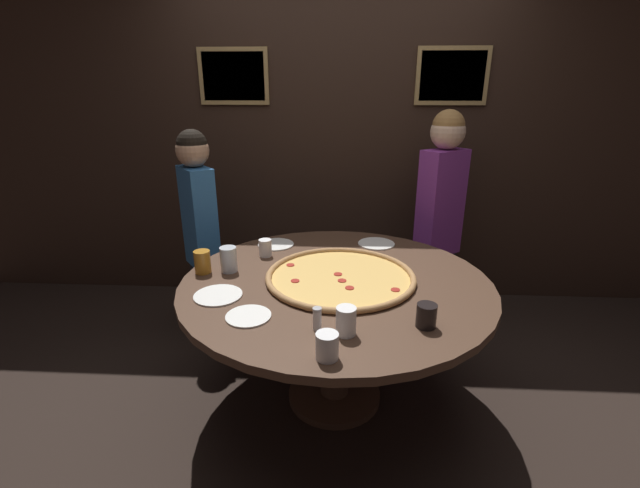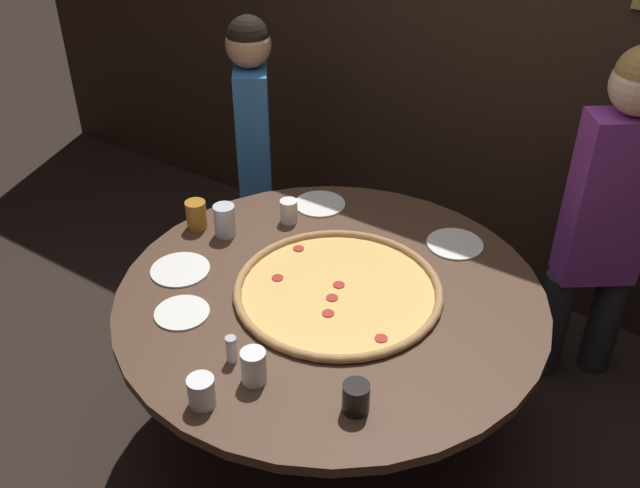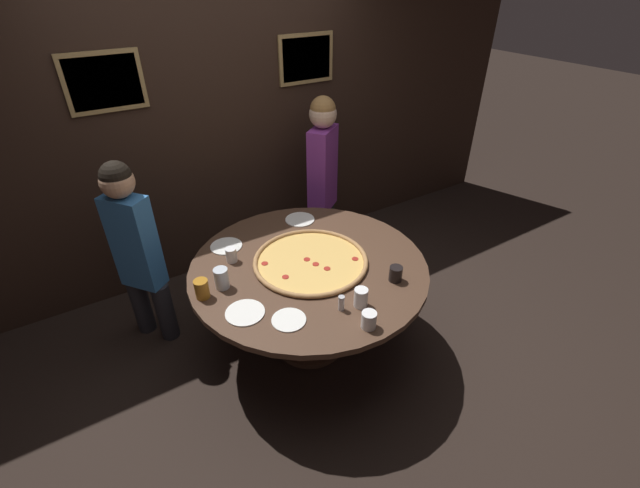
# 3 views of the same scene
# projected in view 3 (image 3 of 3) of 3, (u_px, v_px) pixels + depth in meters

# --- Properties ---
(ground_plane) EXTENTS (24.00, 24.00, 0.00)m
(ground_plane) POSITION_uv_depth(u_px,v_px,m) (310.00, 342.00, 3.28)
(ground_plane) COLOR black
(back_wall) EXTENTS (6.40, 0.08, 2.60)m
(back_wall) POSITION_uv_depth(u_px,v_px,m) (222.00, 125.00, 3.54)
(back_wall) COLOR black
(back_wall) RESTS_ON ground_plane
(dining_table) EXTENTS (1.59, 1.59, 0.74)m
(dining_table) POSITION_uv_depth(u_px,v_px,m) (309.00, 280.00, 2.94)
(dining_table) COLOR #4C3323
(dining_table) RESTS_ON ground_plane
(giant_pizza) EXTENTS (0.78, 0.78, 0.03)m
(giant_pizza) POSITION_uv_depth(u_px,v_px,m) (311.00, 261.00, 2.88)
(giant_pizza) COLOR #EAB75B
(giant_pizza) RESTS_ON dining_table
(drink_cup_near_right) EXTENTS (0.08, 0.08, 0.10)m
(drink_cup_near_right) POSITION_uv_depth(u_px,v_px,m) (369.00, 320.00, 2.35)
(drink_cup_near_right) COLOR white
(drink_cup_near_right) RESTS_ON dining_table
(drink_cup_centre_back) EXTENTS (0.07, 0.07, 0.10)m
(drink_cup_centre_back) POSITION_uv_depth(u_px,v_px,m) (231.00, 255.00, 2.87)
(drink_cup_centre_back) COLOR white
(drink_cup_centre_back) RESTS_ON dining_table
(drink_cup_beside_pizza) EXTENTS (0.09, 0.09, 0.14)m
(drink_cup_beside_pizza) POSITION_uv_depth(u_px,v_px,m) (221.00, 278.00, 2.63)
(drink_cup_beside_pizza) COLOR silver
(drink_cup_beside_pizza) RESTS_ON dining_table
(drink_cup_far_right) EXTENTS (0.08, 0.08, 0.10)m
(drink_cup_far_right) POSITION_uv_depth(u_px,v_px,m) (396.00, 274.00, 2.70)
(drink_cup_far_right) COLOR black
(drink_cup_far_right) RESTS_ON dining_table
(drink_cup_by_shaker) EXTENTS (0.09, 0.09, 0.12)m
(drink_cup_by_shaker) POSITION_uv_depth(u_px,v_px,m) (202.00, 289.00, 2.56)
(drink_cup_by_shaker) COLOR #BC7A23
(drink_cup_by_shaker) RESTS_ON dining_table
(drink_cup_front_edge) EXTENTS (0.08, 0.08, 0.12)m
(drink_cup_front_edge) POSITION_uv_depth(u_px,v_px,m) (361.00, 298.00, 2.49)
(drink_cup_front_edge) COLOR white
(drink_cup_front_edge) RESTS_ON dining_table
(white_plate_left_side) EXTENTS (0.23, 0.23, 0.01)m
(white_plate_left_side) POSITION_uv_depth(u_px,v_px,m) (300.00, 219.00, 3.36)
(white_plate_left_side) COLOR white
(white_plate_left_side) RESTS_ON dining_table
(white_plate_far_back) EXTENTS (0.23, 0.23, 0.01)m
(white_plate_far_back) POSITION_uv_depth(u_px,v_px,m) (226.00, 246.00, 3.04)
(white_plate_far_back) COLOR white
(white_plate_far_back) RESTS_ON dining_table
(white_plate_beside_cup) EXTENTS (0.20, 0.20, 0.01)m
(white_plate_beside_cup) POSITION_uv_depth(u_px,v_px,m) (289.00, 320.00, 2.42)
(white_plate_beside_cup) COLOR white
(white_plate_beside_cup) RESTS_ON dining_table
(white_plate_right_side) EXTENTS (0.23, 0.23, 0.01)m
(white_plate_right_side) POSITION_uv_depth(u_px,v_px,m) (245.00, 313.00, 2.47)
(white_plate_right_side) COLOR white
(white_plate_right_side) RESTS_ON dining_table
(condiment_shaker) EXTENTS (0.04, 0.04, 0.10)m
(condiment_shaker) POSITION_uv_depth(u_px,v_px,m) (341.00, 303.00, 2.47)
(condiment_shaker) COLOR silver
(condiment_shaker) RESTS_ON dining_table
(diner_side_left) EXTENTS (0.32, 0.36, 1.43)m
(diner_side_left) POSITION_uv_depth(u_px,v_px,m) (135.00, 246.00, 2.93)
(diner_side_left) COLOR #232328
(diner_side_left) RESTS_ON ground_plane
(diner_centre_back) EXTENTS (0.39, 0.34, 1.54)m
(diner_centre_back) POSITION_uv_depth(u_px,v_px,m) (323.00, 173.00, 3.79)
(diner_centre_back) COLOR #232328
(diner_centre_back) RESTS_ON ground_plane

